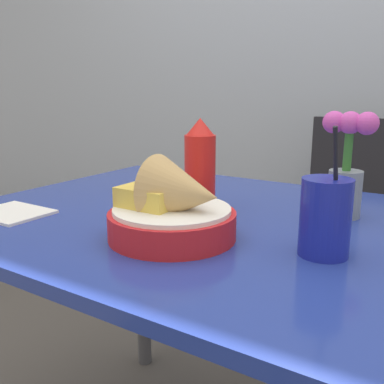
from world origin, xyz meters
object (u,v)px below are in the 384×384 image
Objects in this scene: chair_far_window at (354,220)px; food_basket at (175,210)px; drink_cup at (325,220)px; flower_vase at (347,166)px; ketchup_bottle at (198,166)px.

food_basket is (-0.10, -1.05, 0.27)m from chair_far_window.
drink_cup is 0.25m from flower_vase.
drink_cup is (0.25, 0.06, 0.01)m from food_basket.
chair_far_window is at bearing 78.64° from ketchup_bottle.
flower_vase is at bearing 22.12° from ketchup_bottle.
food_basket is 1.09× the size of drink_cup.
food_basket is 0.38m from flower_vase.
chair_far_window is at bearing 84.42° from food_basket.
flower_vase is at bearing 54.46° from food_basket.
ketchup_bottle is at bearing -157.88° from flower_vase.
chair_far_window reaches higher than food_basket.
flower_vase reaches higher than drink_cup.
food_basket is 0.21m from ketchup_bottle.
flower_vase reaches higher than ketchup_bottle.
ketchup_bottle is at bearing -101.36° from chair_far_window.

